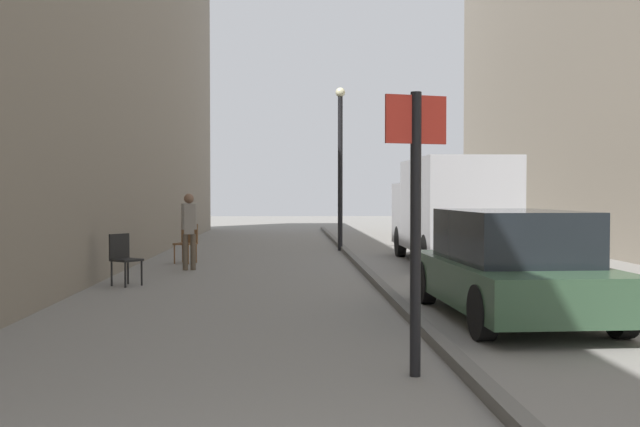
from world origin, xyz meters
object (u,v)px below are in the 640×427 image
object	(u,v)px
cafe_chair_by_doorway	(187,240)
street_sign_post	(416,208)
parked_car	(511,265)
pedestrian_main_foreground	(189,226)
lamp_post	(340,158)
cafe_chair_near_window	(123,256)
delivery_van	(450,208)

from	to	relation	value
cafe_chair_by_doorway	street_sign_post	bearing A→B (deg)	130.77
parked_car	street_sign_post	xyz separation A→B (m)	(-1.82, -3.05, 0.83)
pedestrian_main_foreground	street_sign_post	xyz separation A→B (m)	(3.31, -9.55, 0.58)
pedestrian_main_foreground	cafe_chair_by_doorway	bearing A→B (deg)	-90.94
street_sign_post	cafe_chair_by_doorway	distance (m)	11.79
parked_car	lamp_post	xyz separation A→B (m)	(-1.43, 11.87, 2.01)
lamp_post	cafe_chair_near_window	xyz separation A→B (m)	(-4.53, -8.05, -2.18)
delivery_van	parked_car	size ratio (longest dim) A/B	1.29
street_sign_post	lamp_post	distance (m)	14.98
parked_car	cafe_chair_near_window	world-z (taller)	parked_car
street_sign_post	cafe_chair_near_window	size ratio (longest dim) A/B	2.77
delivery_van	parked_car	distance (m)	7.85
delivery_van	parked_car	world-z (taller)	delivery_van
parked_car	street_sign_post	bearing A→B (deg)	-122.89
pedestrian_main_foreground	lamp_post	size ratio (longest dim) A/B	0.35
pedestrian_main_foreground	cafe_chair_near_window	size ratio (longest dim) A/B	1.78
pedestrian_main_foreground	delivery_van	xyz separation A→B (m)	(6.03, 1.28, 0.36)
lamp_post	cafe_chair_near_window	size ratio (longest dim) A/B	5.06
street_sign_post	cafe_chair_by_doorway	world-z (taller)	street_sign_post
delivery_van	cafe_chair_near_window	size ratio (longest dim) A/B	5.86
delivery_van	lamp_post	xyz separation A→B (m)	(-2.34, 4.10, 1.40)
street_sign_post	cafe_chair_by_doorway	size ratio (longest dim) A/B	2.77
pedestrian_main_foreground	parked_car	xyz separation A→B (m)	(5.13, -6.50, -0.25)
lamp_post	cafe_chair_by_doorway	distance (m)	5.86
pedestrian_main_foreground	street_sign_post	bearing A→B (deg)	99.16
lamp_post	cafe_chair_near_window	distance (m)	9.49
street_sign_post	pedestrian_main_foreground	bearing A→B (deg)	-86.36
delivery_van	lamp_post	distance (m)	4.92
parked_car	street_sign_post	distance (m)	3.65
pedestrian_main_foreground	parked_car	size ratio (longest dim) A/B	0.39
delivery_van	cafe_chair_near_window	world-z (taller)	delivery_van
lamp_post	delivery_van	bearing A→B (deg)	-60.32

